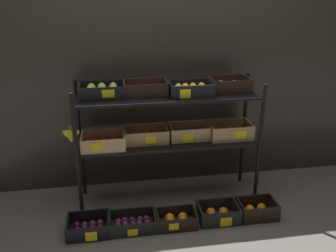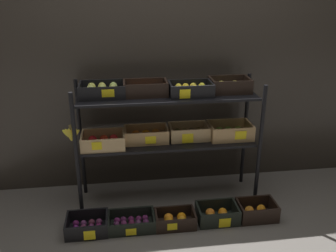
# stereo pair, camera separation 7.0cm
# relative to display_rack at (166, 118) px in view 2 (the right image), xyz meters

# --- Properties ---
(ground_plane) EXTENTS (10.00, 10.00, 0.00)m
(ground_plane) POSITION_rel_display_rack_xyz_m (0.02, -0.02, -0.75)
(ground_plane) COLOR #605B56
(storefront_wall) EXTENTS (3.86, 0.12, 1.82)m
(storefront_wall) POSITION_rel_display_rack_xyz_m (0.02, 0.37, 0.16)
(storefront_wall) COLOR #2D2823
(storefront_wall) RESTS_ON ground_plane
(display_rack) EXTENTS (1.59, 0.40, 1.05)m
(display_rack) POSITION_rel_display_rack_xyz_m (0.00, 0.00, 0.00)
(display_rack) COLOR black
(display_rack) RESTS_ON ground_plane
(crate_ground_plum) EXTENTS (0.32, 0.25, 0.12)m
(crate_ground_plum) POSITION_rel_display_rack_xyz_m (-0.66, -0.40, -0.70)
(crate_ground_plum) COLOR black
(crate_ground_plum) RESTS_ON ground_plane
(crate_ground_left_plum) EXTENTS (0.36, 0.24, 0.11)m
(crate_ground_left_plum) POSITION_rel_display_rack_xyz_m (-0.32, -0.40, -0.71)
(crate_ground_left_plum) COLOR black
(crate_ground_left_plum) RESTS_ON ground_plane
(crate_ground_orange) EXTENTS (0.31, 0.21, 0.11)m
(crate_ground_orange) POSITION_rel_display_rack_xyz_m (0.02, -0.42, -0.70)
(crate_ground_orange) COLOR black
(crate_ground_orange) RESTS_ON ground_plane
(crate_ground_right_orange) EXTENTS (0.32, 0.23, 0.13)m
(crate_ground_right_orange) POSITION_rel_display_rack_xyz_m (0.36, -0.40, -0.70)
(crate_ground_right_orange) COLOR black
(crate_ground_right_orange) RESTS_ON ground_plane
(crate_ground_rightmost_orange) EXTENTS (0.31, 0.22, 0.13)m
(crate_ground_rightmost_orange) POSITION_rel_display_rack_xyz_m (0.69, -0.40, -0.69)
(crate_ground_rightmost_orange) COLOR black
(crate_ground_rightmost_orange) RESTS_ON ground_plane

